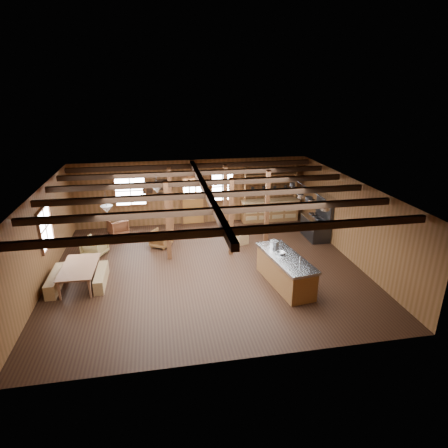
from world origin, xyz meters
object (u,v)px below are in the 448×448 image
(kitchen_island, at_px, (285,270))
(armchair_c, at_px, (95,246))
(armchair_b, at_px, (161,239))
(commercial_range, at_px, (317,223))
(armchair_a, at_px, (118,227))
(dining_table, at_px, (81,276))

(kitchen_island, height_order, armchair_c, kitchen_island)
(armchair_b, distance_m, armchair_c, 2.38)
(kitchen_island, distance_m, commercial_range, 4.19)
(kitchen_island, relative_size, armchair_b, 3.75)
(armchair_a, xyz_separation_m, armchair_c, (-0.64, -1.91, 0.02))
(commercial_range, xyz_separation_m, armchair_a, (-7.82, 1.76, -0.27))
(kitchen_island, relative_size, armchair_a, 3.66)
(kitchen_island, bearing_deg, commercial_range, 45.21)
(dining_table, bearing_deg, commercial_range, -73.49)
(kitchen_island, xyz_separation_m, dining_table, (-6.08, 1.06, -0.16))
(dining_table, relative_size, armchair_b, 2.60)
(armchair_a, xyz_separation_m, armchair_b, (1.71, -1.56, -0.01))
(commercial_range, height_order, armchair_b, commercial_range)
(commercial_range, relative_size, dining_table, 1.00)
(armchair_a, bearing_deg, dining_table, 52.61)
(armchair_b, bearing_deg, armchair_c, 41.13)
(dining_table, distance_m, armchair_a, 4.15)
(dining_table, xyz_separation_m, armchair_b, (2.44, 2.53, -0.00))
(commercial_range, bearing_deg, dining_table, -164.81)
(dining_table, bearing_deg, armchair_a, -8.83)
(armchair_a, bearing_deg, armchair_c, 44.19)
(armchair_c, bearing_deg, armchair_a, -84.11)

